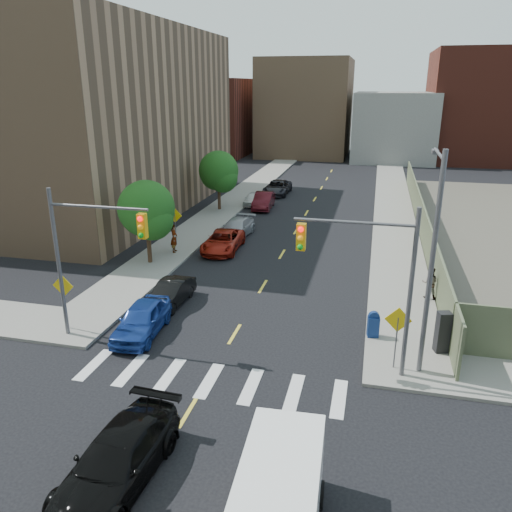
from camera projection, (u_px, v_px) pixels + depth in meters
The scene contains 30 objects.
ground at pixel (167, 448), 16.11m from camera, with size 160.00×160.00×0.00m, color black.
sidewalk_nw at pixel (250, 188), 55.95m from camera, with size 3.50×73.00×0.15m, color gray.
sidewalk_ne at pixel (392, 195), 52.51m from camera, with size 3.50×73.00×0.15m, color gray.
fence_north at pixel (421, 217), 39.31m from camera, with size 0.12×44.00×2.50m, color #555E42.
building_nw at pixel (69, 120), 45.95m from camera, with size 22.00×30.00×16.00m, color #8C6B4C.
bg_bldg_west at pixel (209, 117), 83.36m from camera, with size 14.00×18.00×12.00m, color #592319.
bg_bldg_midwest at pixel (306, 108), 81.17m from camera, with size 14.00×16.00×15.00m, color #8C6B4C.
bg_bldg_center at pixel (394, 126), 77.04m from camera, with size 12.00×16.00×10.00m, color gray.
bg_bldg_east at pixel (491, 106), 74.80m from camera, with size 18.00×18.00×16.00m, color #592319.
signal_nw at pixel (87, 246), 21.48m from camera, with size 4.59×0.30×7.00m.
signal_ne at pixel (371, 269), 18.83m from camera, with size 4.59×0.30×7.00m.
streetlight_ne at pixel (432, 249), 18.94m from camera, with size 0.25×3.70×9.00m.
warn_sign_nw at pixel (64, 292), 23.17m from camera, with size 1.06×0.06×2.83m.
warn_sign_ne at pixel (397, 327), 19.84m from camera, with size 1.06×0.06×2.83m.
warn_sign_midwest at pixel (175, 220), 35.57m from camera, with size 1.06×0.06×2.83m.
tree_west_near at pixel (147, 212), 31.50m from camera, with size 3.66×3.64×5.52m.
tree_west_far at pixel (219, 173), 45.28m from camera, with size 3.66×3.64×5.52m.
parked_car_blue at pixel (142, 319), 23.23m from camera, with size 1.78×4.42×1.51m, color navy.
parked_car_black at pixel (171, 293), 26.40m from camera, with size 1.37×3.93×1.29m, color black.
parked_car_red at pixel (223, 241), 35.02m from camera, with size 2.30×4.98×1.39m, color maroon.
parked_car_silver at pixel (237, 228), 38.31m from camera, with size 1.89×4.64×1.35m, color #95969B.
parked_car_white at pixel (253, 199), 48.35m from camera, with size 1.43×3.57×1.21m, color silver.
parked_car_maroon at pixel (264, 201), 46.90m from camera, with size 1.61×4.63×1.53m, color #420D13.
parked_car_grey at pixel (277, 188), 53.05m from camera, with size 2.42×5.25×1.46m, color black.
black_sedan at pixel (118, 459), 14.56m from camera, with size 2.12×5.21×1.51m, color black.
cargo_van at pixel (278, 508), 12.31m from camera, with size 2.34×5.22×2.35m.
mailbox at pixel (373, 324), 22.76m from camera, with size 0.57×0.48×1.24m.
payphone at pixel (443, 332), 21.37m from camera, with size 0.55×0.45×1.85m, color black.
pedestrian_west at pixel (174, 238), 34.22m from camera, with size 0.71×0.47×1.96m, color gray.
pedestrian_east at pixel (430, 283), 26.78m from camera, with size 0.85×0.67×1.76m, color gray.
Camera 1 is at (5.90, -12.16, 11.13)m, focal length 35.00 mm.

